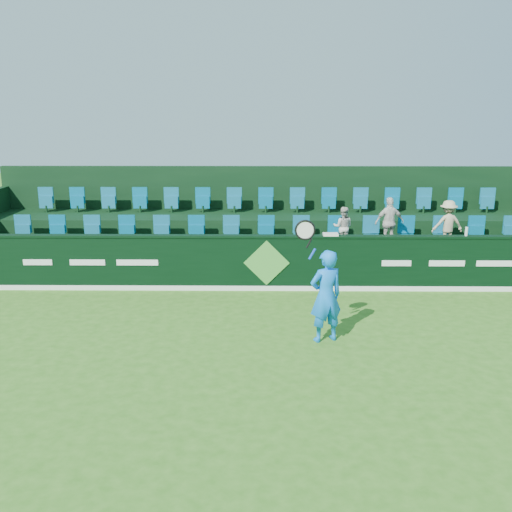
{
  "coord_description": "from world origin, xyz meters",
  "views": [
    {
      "loc": [
        -0.12,
        -9.25,
        4.26
      ],
      "look_at": [
        -0.24,
        2.8,
        1.15
      ],
      "focal_mm": 40.0,
      "sensor_mm": 36.0,
      "label": 1
    }
  ],
  "objects_px": {
    "towel": "(331,234)",
    "drinks_bottle": "(466,231)",
    "tennis_player": "(326,295)",
    "spectator_right": "(448,224)",
    "spectator_middle": "(389,222)",
    "spectator_left": "(343,227)"
  },
  "relations": [
    {
      "from": "spectator_middle",
      "to": "drinks_bottle",
      "type": "height_order",
      "value": "spectator_middle"
    },
    {
      "from": "tennis_player",
      "to": "spectator_left",
      "type": "bearing_deg",
      "value": 78.2
    },
    {
      "from": "tennis_player",
      "to": "drinks_bottle",
      "type": "relative_size",
      "value": 11.29
    },
    {
      "from": "spectator_left",
      "to": "towel",
      "type": "relative_size",
      "value": 2.95
    },
    {
      "from": "spectator_right",
      "to": "drinks_bottle",
      "type": "distance_m",
      "value": 1.12
    },
    {
      "from": "spectator_left",
      "to": "towel",
      "type": "xyz_separation_m",
      "value": [
        -0.45,
        -1.12,
        0.05
      ]
    },
    {
      "from": "spectator_middle",
      "to": "spectator_right",
      "type": "xyz_separation_m",
      "value": [
        1.49,
        0.0,
        -0.04
      ]
    },
    {
      "from": "towel",
      "to": "drinks_bottle",
      "type": "xyz_separation_m",
      "value": [
        3.21,
        0.0,
        0.08
      ]
    },
    {
      "from": "drinks_bottle",
      "to": "spectator_left",
      "type": "bearing_deg",
      "value": 157.95
    },
    {
      "from": "tennis_player",
      "to": "spectator_right",
      "type": "bearing_deg",
      "value": 50.12
    },
    {
      "from": "tennis_player",
      "to": "towel",
      "type": "relative_size",
      "value": 6.76
    },
    {
      "from": "spectator_left",
      "to": "towel",
      "type": "bearing_deg",
      "value": 80.32
    },
    {
      "from": "spectator_right",
      "to": "towel",
      "type": "distance_m",
      "value": 3.32
    },
    {
      "from": "towel",
      "to": "drinks_bottle",
      "type": "distance_m",
      "value": 3.22
    },
    {
      "from": "spectator_left",
      "to": "drinks_bottle",
      "type": "distance_m",
      "value": 2.99
    },
    {
      "from": "spectator_right",
      "to": "tennis_player",
      "type": "bearing_deg",
      "value": 45.78
    },
    {
      "from": "spectator_middle",
      "to": "drinks_bottle",
      "type": "relative_size",
      "value": 6.08
    },
    {
      "from": "spectator_left",
      "to": "towel",
      "type": "distance_m",
      "value": 1.21
    },
    {
      "from": "tennis_player",
      "to": "spectator_right",
      "type": "distance_m",
      "value": 5.59
    },
    {
      "from": "spectator_left",
      "to": "spectator_right",
      "type": "bearing_deg",
      "value": -167.85
    },
    {
      "from": "spectator_left",
      "to": "spectator_middle",
      "type": "height_order",
      "value": "spectator_middle"
    },
    {
      "from": "spectator_middle",
      "to": "towel",
      "type": "bearing_deg",
      "value": 25.32
    }
  ]
}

